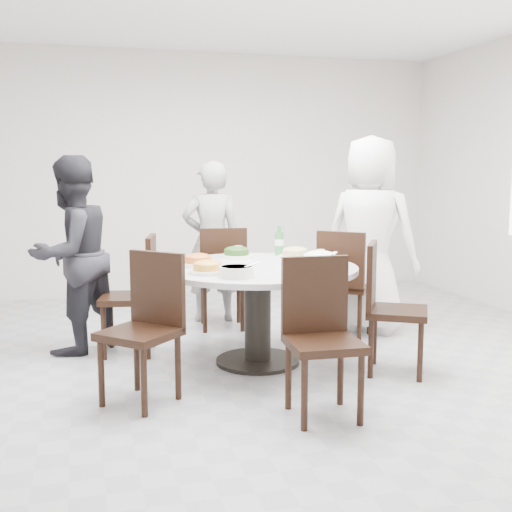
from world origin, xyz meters
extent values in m
cube|color=#A2A2A6|center=(0.00, 0.00, 0.00)|extent=(6.00, 6.00, 0.01)
cube|color=silver|center=(0.00, 3.00, 1.40)|extent=(6.00, 0.01, 2.80)
cylinder|color=silver|center=(0.03, 0.07, 0.38)|extent=(1.50, 1.50, 0.75)
cube|color=black|center=(0.99, 0.61, 0.47)|extent=(0.59, 0.59, 0.95)
cube|color=black|center=(0.00, 1.20, 0.47)|extent=(0.47, 0.47, 0.95)
cube|color=black|center=(-0.90, 0.59, 0.47)|extent=(0.50, 0.50, 0.95)
cube|color=black|center=(-0.91, -0.54, 0.47)|extent=(0.59, 0.59, 0.95)
cube|color=black|center=(0.13, -1.06, 0.47)|extent=(0.44, 0.44, 0.95)
cube|color=black|center=(0.95, -0.42, 0.47)|extent=(0.57, 0.57, 0.95)
imported|color=white|center=(1.27, 0.75, 0.88)|extent=(1.00, 1.01, 1.76)
imported|color=black|center=(-0.03, 1.51, 0.77)|extent=(0.60, 0.43, 1.54)
imported|color=black|center=(-1.32, 0.77, 0.79)|extent=(0.97, 0.96, 1.58)
cylinder|color=white|center=(-0.02, 0.55, 0.78)|extent=(0.26, 0.26, 0.07)
cylinder|color=white|center=(0.44, 0.39, 0.79)|extent=(0.27, 0.27, 0.07)
cylinder|color=white|center=(-0.40, 0.20, 0.79)|extent=(0.27, 0.27, 0.07)
cylinder|color=white|center=(0.48, -0.05, 0.78)|extent=(0.27, 0.27, 0.07)
cylinder|color=white|center=(-0.39, -0.15, 0.78)|extent=(0.26, 0.26, 0.07)
cylinder|color=silver|center=(0.37, -0.34, 0.81)|extent=(0.27, 0.27, 0.12)
cylinder|color=white|center=(-0.23, -0.35, 0.79)|extent=(0.24, 0.24, 0.07)
cylinder|color=#317A3E|center=(0.37, 0.61, 0.87)|extent=(0.07, 0.07, 0.25)
cylinder|color=white|center=(0.01, 0.73, 0.79)|extent=(0.07, 0.07, 0.08)
camera|label=1|loc=(-1.22, -4.51, 1.49)|focal=45.00mm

